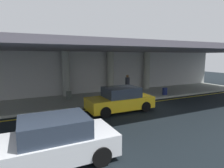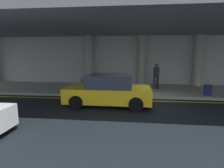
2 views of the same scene
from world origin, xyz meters
The scene contains 13 objects.
ground_plane centered at (0.00, 0.00, 0.00)m, with size 60.00×60.00×0.00m, color black.
sidewalk centered at (0.00, 3.10, 0.07)m, with size 26.00×4.20×0.15m, color #9DA498.
lane_stripe_yellow centered at (0.00, 0.52, 0.00)m, with size 26.00×0.14×0.01m, color yellow.
support_column_left_mid centered at (-4.00, 4.76, 1.97)m, with size 0.61×0.61×3.65m, color #9EA49B.
support_column_center centered at (0.00, 4.76, 1.97)m, with size 0.61×0.61×3.65m, color #9EA193.
support_column_right_mid centered at (4.00, 4.76, 1.97)m, with size 0.61×0.61×3.65m, color #A0A394.
ceiling_overhang centered at (0.00, 2.60, 3.95)m, with size 28.00×13.20×0.30m, color slate.
terminal_back_wall centered at (0.00, 5.35, 1.90)m, with size 26.00×0.30×3.80m, color #B6B7B5.
car_yellow_taxi centered at (-1.80, -0.48, 0.71)m, with size 4.10×1.92×1.50m.
car_white centered at (-6.44, -4.62, 0.71)m, with size 4.10×1.92×1.50m.
traveler_with_luggage centered at (0.90, 3.22, 1.11)m, with size 0.38×0.38×1.68m.
suitcase_upright_primary centered at (3.58, 1.55, 0.46)m, with size 0.36×0.22×0.90m.
suitcase_upright_secondary centered at (-4.12, 3.43, 0.46)m, with size 0.36×0.22×0.90m.
Camera 1 is at (-7.16, -10.47, 3.40)m, focal length 29.90 mm.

